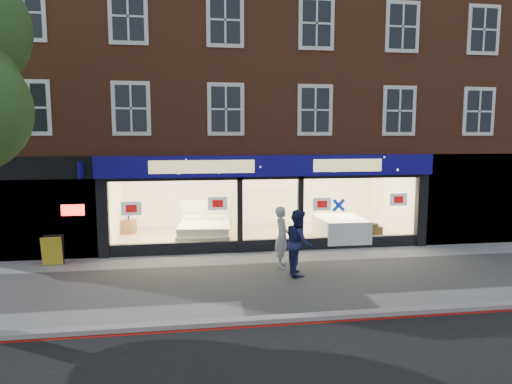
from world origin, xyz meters
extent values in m
plane|color=gray|center=(0.00, 0.00, 0.00)|extent=(120.00, 120.00, 0.00)
cube|color=#8C0A07|center=(0.00, -3.10, 0.01)|extent=(60.00, 0.10, 0.01)
cube|color=gray|center=(0.00, -2.90, 0.06)|extent=(60.00, 0.25, 0.12)
cube|color=tan|center=(0.00, 5.25, 0.05)|extent=(11.00, 4.50, 0.10)
cube|color=brown|center=(0.00, 7.00, 6.65)|extent=(19.00, 8.00, 6.70)
cube|color=#0F0775|center=(0.00, 2.88, 2.95)|extent=(11.40, 0.28, 0.70)
cube|color=black|center=(0.00, 3.08, 0.20)|extent=(11.00, 0.18, 0.40)
cube|color=black|center=(-5.50, 3.05, 1.30)|extent=(0.35, 0.30, 2.60)
cube|color=black|center=(5.50, 3.05, 1.30)|extent=(0.35, 0.30, 2.60)
cube|color=white|center=(-3.25, 3.00, 1.45)|extent=(4.20, 0.02, 2.10)
cube|color=white|center=(3.25, 3.00, 1.45)|extent=(4.20, 0.02, 2.10)
cube|color=white|center=(0.00, 3.25, 1.15)|extent=(1.80, 0.02, 2.10)
cube|color=silver|center=(0.00, 7.50, 1.30)|extent=(11.00, 0.20, 2.60)
cube|color=#FFEAC6|center=(0.00, 5.25, 2.60)|extent=(11.00, 4.50, 0.12)
cube|color=black|center=(-7.60, 3.30, 1.65)|extent=(3.80, 0.60, 3.30)
cube|color=#FF140C|center=(-6.40, 2.95, 1.60)|extent=(0.70, 0.04, 0.35)
cube|color=black|center=(7.50, 3.20, 1.65)|extent=(4.00, 0.40, 3.30)
cube|color=white|center=(-2.19, 4.44, 0.29)|extent=(2.10, 2.40, 0.39)
cube|color=white|center=(-2.19, 4.44, 0.63)|extent=(2.02, 2.30, 0.28)
cube|color=white|center=(-2.07, 5.60, 0.76)|extent=(1.98, 0.32, 1.33)
cube|color=white|center=(-2.52, 5.27, 0.83)|extent=(0.75, 0.43, 0.13)
cube|color=white|center=(-1.69, 5.19, 0.83)|extent=(0.75, 0.43, 0.13)
cube|color=brown|center=(-5.10, 6.22, 0.38)|extent=(0.56, 0.56, 0.55)
cube|color=silver|center=(2.84, 4.00, 0.24)|extent=(1.64, 2.07, 0.27)
cube|color=silver|center=(2.84, 4.00, 0.51)|extent=(1.64, 2.07, 0.27)
cube|color=silver|center=(2.84, 4.00, 0.78)|extent=(1.64, 2.07, 0.27)
imported|color=black|center=(3.70, 4.48, 0.36)|extent=(1.86, 0.90, 0.52)
cube|color=gold|center=(-6.90, 2.35, 0.46)|extent=(0.64, 0.45, 0.92)
imported|color=#ABADB3|center=(0.00, 1.13, 0.92)|extent=(0.54, 0.73, 1.84)
imported|color=#1A1D49|center=(0.31, 0.28, 0.94)|extent=(0.79, 0.97, 1.88)
camera|label=1|loc=(-2.78, -12.05, 3.94)|focal=32.00mm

